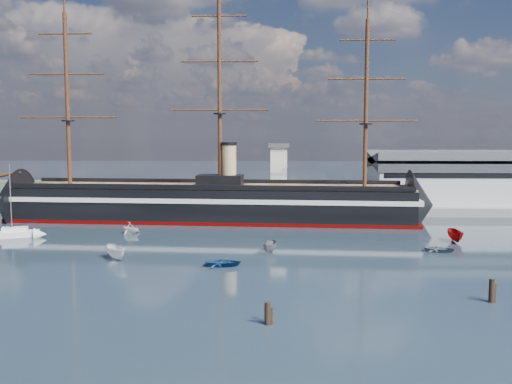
{
  "coord_description": "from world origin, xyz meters",
  "views": [
    {
      "loc": [
        3.24,
        -66.08,
        19.34
      ],
      "look_at": [
        -0.98,
        35.0,
        9.0
      ],
      "focal_mm": 40.0,
      "sensor_mm": 36.0,
      "label": 1
    }
  ],
  "objects": [
    {
      "name": "ground",
      "position": [
        0.0,
        40.0,
        0.0
      ],
      "size": [
        600.0,
        600.0,
        0.0
      ],
      "primitive_type": "plane",
      "color": "#1C252C",
      "rests_on": "ground"
    },
    {
      "name": "quay",
      "position": [
        10.0,
        76.0,
        0.0
      ],
      "size": [
        180.0,
        18.0,
        2.0
      ],
      "primitive_type": "cube",
      "color": "slate",
      "rests_on": "ground"
    },
    {
      "name": "warehouse",
      "position": [
        58.0,
        80.0,
        7.98
      ],
      "size": [
        63.0,
        21.0,
        11.6
      ],
      "color": "#B7BABC",
      "rests_on": "ground"
    },
    {
      "name": "quay_tower",
      "position": [
        3.0,
        73.0,
        9.75
      ],
      "size": [
        5.0,
        5.0,
        15.0
      ],
      "color": "silver",
      "rests_on": "ground"
    },
    {
      "name": "warship",
      "position": [
        -13.76,
        60.0,
        4.04
      ],
      "size": [
        113.33,
        21.5,
        53.94
      ],
      "rotation": [
        0.0,
        0.0,
        -0.06
      ],
      "color": "black",
      "rests_on": "ground"
    },
    {
      "name": "sailboat",
      "position": [
        -46.42,
        37.54,
        0.88
      ],
      "size": [
        8.93,
        5.32,
        13.74
      ],
      "rotation": [
        0.0,
        0.0,
        0.35
      ],
      "color": "white",
      "rests_on": "ground"
    },
    {
      "name": "motorboat_a",
      "position": [
        -21.89,
        19.37,
        0.0
      ],
      "size": [
        7.11,
        6.07,
        2.77
      ],
      "primitive_type": "imported",
      "rotation": [
        0.0,
        0.0,
        0.62
      ],
      "color": "white",
      "rests_on": "ground"
    },
    {
      "name": "motorboat_b",
      "position": [
        -4.96,
        15.64,
        0.0
      ],
      "size": [
        1.57,
        3.37,
        1.53
      ],
      "primitive_type": "imported",
      "rotation": [
        0.0,
        0.0,
        1.65
      ],
      "color": "navy",
      "rests_on": "ground"
    },
    {
      "name": "motorboat_c",
      "position": [
        1.71,
        25.31,
        0.0
      ],
      "size": [
        6.19,
        3.33,
        2.35
      ],
      "primitive_type": "imported",
      "rotation": [
        0.0,
        0.0,
        -0.21
      ],
      "color": "slate",
      "rests_on": "ground"
    },
    {
      "name": "motorboat_d",
      "position": [
        -25.77,
        42.36,
        0.0
      ],
      "size": [
        6.18,
        7.37,
        2.51
      ],
      "primitive_type": "imported",
      "rotation": [
        0.0,
        0.0,
        1.0
      ],
      "color": "white",
      "rests_on": "ground"
    },
    {
      "name": "motorboat_e",
      "position": [
        29.59,
        27.22,
        0.0
      ],
      "size": [
        2.03,
        3.26,
        1.42
      ],
      "primitive_type": "imported",
      "rotation": [
        0.0,
        0.0,
        1.28
      ],
      "color": "slate",
      "rests_on": "ground"
    },
    {
      "name": "motorboat_f",
      "position": [
        34.82,
        35.97,
        0.0
      ],
      "size": [
        7.19,
        2.89,
        2.83
      ],
      "primitive_type": "imported",
      "rotation": [
        0.0,
        0.0,
        -0.04
      ],
      "color": "#930A0A",
      "rests_on": "ground"
    },
    {
      "name": "piling_near_mid",
      "position": [
        2.07,
        -9.78,
        0.0
      ],
      "size": [
        0.64,
        0.64,
        3.04
      ],
      "primitive_type": "cylinder",
      "color": "black",
      "rests_on": "ground"
    },
    {
      "name": "piling_near_right",
      "position": [
        27.68,
        -1.0,
        0.0
      ],
      "size": [
        0.64,
        0.64,
        3.47
      ],
      "primitive_type": "cylinder",
      "color": "black",
      "rests_on": "ground"
    }
  ]
}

